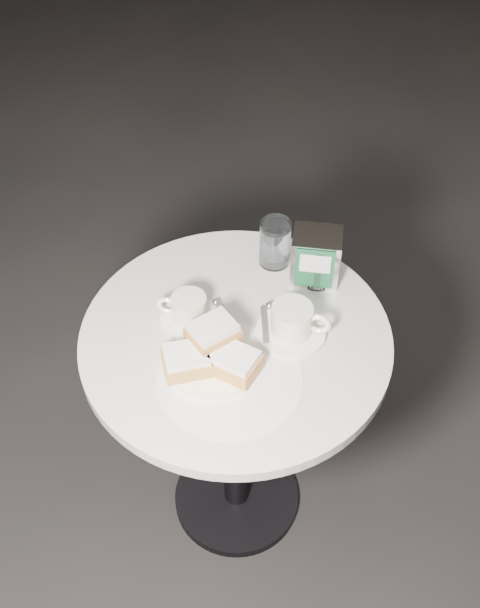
% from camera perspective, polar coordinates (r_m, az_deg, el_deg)
% --- Properties ---
extents(ground, '(7.00, 7.00, 0.00)m').
position_cam_1_polar(ground, '(2.32, -0.25, -14.40)').
color(ground, black).
rests_on(ground, ground).
extents(cafe_table, '(0.70, 0.70, 0.74)m').
position_cam_1_polar(cafe_table, '(1.85, -0.30, -6.35)').
color(cafe_table, black).
rests_on(cafe_table, ground).
extents(sugar_spill, '(0.38, 0.38, 0.00)m').
position_cam_1_polar(sugar_spill, '(1.62, -0.79, -5.59)').
color(sugar_spill, white).
rests_on(sugar_spill, cafe_table).
extents(beignet_plate, '(0.26, 0.26, 0.10)m').
position_cam_1_polar(beignet_plate, '(1.62, -2.18, -3.88)').
color(beignet_plate, white).
rests_on(beignet_plate, cafe_table).
extents(coffee_cup_left, '(0.17, 0.17, 0.07)m').
position_cam_1_polar(coffee_cup_left, '(1.71, -3.85, -0.48)').
color(coffee_cup_left, white).
rests_on(coffee_cup_left, cafe_table).
extents(coffee_cup_right, '(0.20, 0.20, 0.08)m').
position_cam_1_polar(coffee_cup_right, '(1.68, 3.94, -1.40)').
color(coffee_cup_right, white).
rests_on(coffee_cup_right, cafe_table).
extents(water_glass_left, '(0.09, 0.09, 0.12)m').
position_cam_1_polar(water_glass_left, '(1.82, 2.63, 4.55)').
color(water_glass_left, silver).
rests_on(water_glass_left, cafe_table).
extents(water_glass_right, '(0.09, 0.09, 0.12)m').
position_cam_1_polar(water_glass_right, '(1.78, 5.92, 3.08)').
color(water_glass_right, white).
rests_on(water_glass_right, cafe_table).
extents(napkin_dispenser, '(0.14, 0.13, 0.13)m').
position_cam_1_polar(napkin_dispenser, '(1.79, 5.70, 3.56)').
color(napkin_dispenser, silver).
rests_on(napkin_dispenser, cafe_table).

